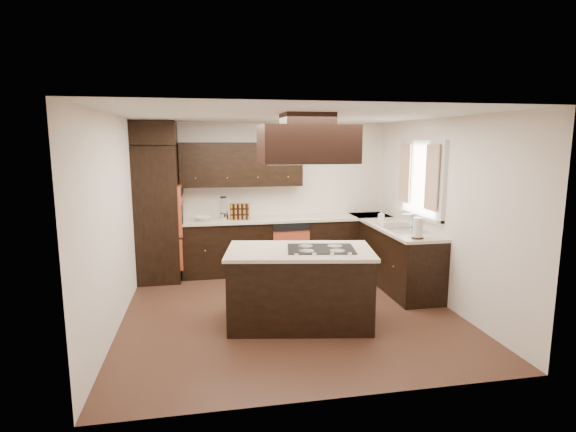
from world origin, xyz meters
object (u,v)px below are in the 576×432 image
object	(u,v)px
island	(300,288)
spice_rack	(240,212)
oven_column	(158,214)
range_hood	(307,144)

from	to	relation	value
island	spice_rack	world-z (taller)	spice_rack
island	spice_rack	bearing A→B (deg)	113.71
island	oven_column	bearing A→B (deg)	140.42
range_hood	oven_column	bearing A→B (deg)	129.74
oven_column	range_hood	xyz separation A→B (m)	(1.88, -2.25, 1.10)
oven_column	spice_rack	distance (m)	1.29
oven_column	island	distance (m)	2.88
island	range_hood	bearing A→B (deg)	-55.22
range_hood	spice_rack	xyz separation A→B (m)	(-0.59, 2.31, -1.11)
range_hood	spice_rack	world-z (taller)	range_hood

